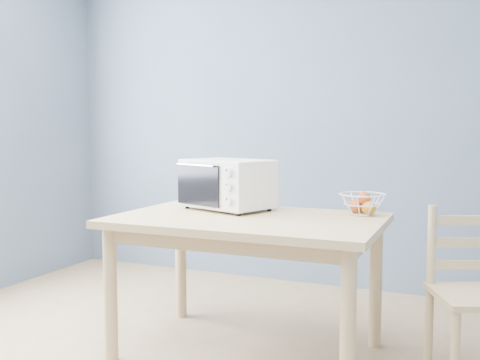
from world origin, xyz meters
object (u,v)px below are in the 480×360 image
at_px(dining_table, 248,235).
at_px(toaster_oven, 225,183).
at_px(fruit_basket, 363,203).
at_px(dining_chair, 475,298).

bearing_deg(dining_table, toaster_oven, 138.07).
xyz_separation_m(fruit_basket, dining_chair, (0.57, -0.19, -0.40)).
xyz_separation_m(dining_table, toaster_oven, (-0.23, 0.21, 0.25)).
height_order(dining_table, dining_chair, dining_chair).
relative_size(dining_table, fruit_basket, 5.32).
distance_m(fruit_basket, dining_chair, 0.72).
relative_size(toaster_oven, dining_chair, 0.69).
xyz_separation_m(toaster_oven, fruit_basket, (0.78, 0.10, -0.09)).
height_order(dining_table, fruit_basket, fruit_basket).
relative_size(toaster_oven, fruit_basket, 2.20).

